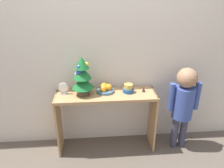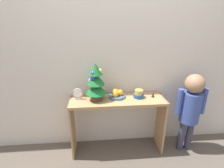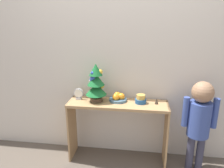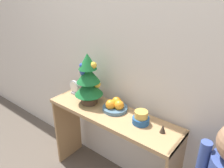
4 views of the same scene
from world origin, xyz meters
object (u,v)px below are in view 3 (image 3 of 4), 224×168
object	(u,v)px
fruit_bowl	(118,98)
desk_clock	(79,94)
child_figure	(200,116)
mini_tree	(96,83)
singing_bowl	(141,99)
figurine	(157,101)

from	to	relation	value
fruit_bowl	desk_clock	distance (m)	0.45
child_figure	mini_tree	bearing A→B (deg)	176.34
mini_tree	desk_clock	xyz separation A→B (m)	(-0.21, 0.03, -0.15)
singing_bowl	fruit_bowl	bearing A→B (deg)	173.49
desk_clock	mini_tree	bearing A→B (deg)	-8.23
mini_tree	desk_clock	size ratio (longest dim) A/B	3.27
desk_clock	figurine	bearing A→B (deg)	-1.18
fruit_bowl	singing_bowl	bearing A→B (deg)	-6.51
fruit_bowl	desk_clock	xyz separation A→B (m)	(-0.45, -0.01, 0.03)
singing_bowl	figurine	bearing A→B (deg)	-0.71
mini_tree	desk_clock	world-z (taller)	mini_tree
singing_bowl	desk_clock	xyz separation A→B (m)	(-0.71, 0.02, 0.02)
fruit_bowl	desk_clock	world-z (taller)	desk_clock
mini_tree	child_figure	world-z (taller)	mini_tree
figurine	singing_bowl	bearing A→B (deg)	179.29
fruit_bowl	child_figure	bearing A→B (deg)	-7.53
mini_tree	figurine	world-z (taller)	mini_tree
desk_clock	figurine	xyz separation A→B (m)	(0.88, -0.02, -0.03)
fruit_bowl	figurine	size ratio (longest dim) A/B	3.09
desk_clock	child_figure	bearing A→B (deg)	-4.40
fruit_bowl	desk_clock	bearing A→B (deg)	-178.37
singing_bowl	desk_clock	distance (m)	0.71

